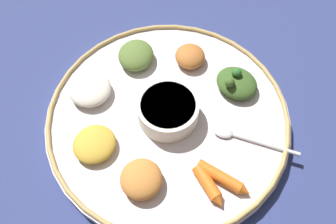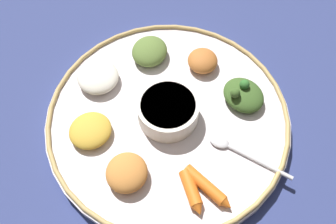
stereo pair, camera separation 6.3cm
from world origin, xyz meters
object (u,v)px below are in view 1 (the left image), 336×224
object	(u,v)px
spoon	(241,137)
greens_pile	(237,83)
center_bowl	(168,110)
carrot_outer	(223,178)
carrot_near_spoon	(209,186)

from	to	relation	value
spoon	greens_pile	xyz separation A→B (m)	(0.09, 0.05, 0.01)
center_bowl	spoon	distance (m)	0.13
spoon	carrot_outer	distance (m)	0.08
center_bowl	carrot_near_spoon	size ratio (longest dim) A/B	1.49
spoon	carrot_near_spoon	xyz separation A→B (m)	(-0.10, 0.01, 0.01)
carrot_near_spoon	carrot_outer	bearing A→B (deg)	-35.02
carrot_outer	carrot_near_spoon	bearing A→B (deg)	144.98
center_bowl	spoon	size ratio (longest dim) A/B	0.71
greens_pile	carrot_near_spoon	size ratio (longest dim) A/B	1.27
spoon	greens_pile	size ratio (longest dim) A/B	1.65
spoon	carrot_outer	xyz separation A→B (m)	(-0.08, -0.00, 0.01)
spoon	carrot_outer	world-z (taller)	carrot_outer
carrot_near_spoon	spoon	bearing A→B (deg)	-7.77
greens_pile	spoon	bearing A→B (deg)	-153.18
center_bowl	spoon	bearing A→B (deg)	-82.25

